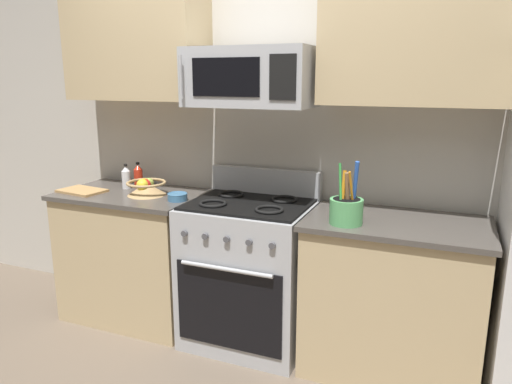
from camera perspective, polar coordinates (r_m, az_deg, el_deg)
name	(u,v)px	position (r m, az deg, el deg)	size (l,w,h in m)	color
wall_back	(271,135)	(3.23, 1.83, 6.75)	(8.00, 0.10, 2.60)	beige
counter_left	(135,255)	(3.52, -14.19, -7.25)	(0.98, 0.62, 0.91)	tan
range_oven	(249,271)	(3.10, -0.78, -9.38)	(0.76, 0.67, 1.09)	#B2B5BA
counter_right	(392,297)	(2.91, 15.85, -11.93)	(0.99, 0.62, 0.91)	tan
microwave	(251,77)	(2.88, -0.64, 13.48)	(0.75, 0.44, 0.34)	#B2B5BA
upper_cabinets_left	(136,41)	(3.45, -14.05, 17.01)	(0.97, 0.34, 0.77)	tan
upper_cabinets_right	(415,32)	(2.81, 18.35, 17.63)	(0.98, 0.34, 0.77)	tan
utensil_crock	(346,209)	(2.61, 10.68, -2.04)	(0.18, 0.18, 0.34)	#59AD66
fruit_basket	(146,187)	(3.29, -12.92, 0.58)	(0.26, 0.26, 0.11)	tan
cutting_board	(82,191)	(3.51, -19.97, 0.14)	(0.31, 0.20, 0.02)	tan
bottle_hot_sauce	(138,176)	(3.56, -13.82, 1.92)	(0.06, 0.06, 0.17)	red
bottle_vinegar	(126,177)	(3.51, -15.17, 1.68)	(0.06, 0.06, 0.17)	silver
prep_bowl	(177,197)	(3.11, -9.32, -0.53)	(0.13, 0.13, 0.05)	teal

